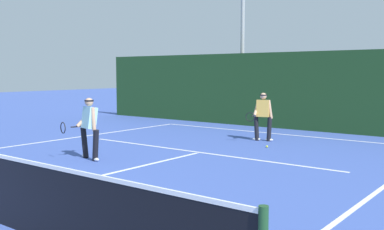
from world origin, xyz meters
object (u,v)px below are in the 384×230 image
at_px(player_far, 263,115).
at_px(light_pole, 243,32).
at_px(tennis_ball, 267,147).
at_px(player_near, 89,126).

relative_size(player_far, light_pole, 0.24).
bearing_deg(light_pole, tennis_ball, -53.13).
bearing_deg(light_pole, player_far, -52.60).
xyz_separation_m(player_far, light_pole, (-3.80, 4.97, 3.18)).
xyz_separation_m(player_far, tennis_ball, (0.75, -1.10, -0.82)).
height_order(player_far, tennis_ball, player_far).
distance_m(player_near, light_pole, 11.05).
distance_m(player_far, light_pole, 7.01).
relative_size(player_near, player_far, 1.01).
bearing_deg(light_pole, player_near, -80.14).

